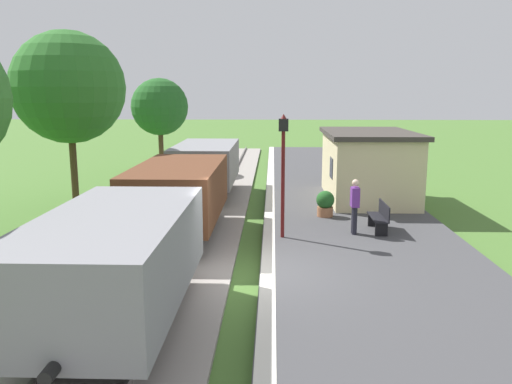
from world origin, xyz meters
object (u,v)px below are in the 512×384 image
(station_hut, at_px, (368,165))
(tree_field_left, at_px, (160,107))
(bench_down_platform, at_px, (339,169))
(potted_planter, at_px, (325,203))
(lamp_post_near, at_px, (283,153))
(freight_train, at_px, (179,196))
(bench_near_hut, at_px, (380,216))
(person_waiting, at_px, (355,204))
(tree_trackside_far, at_px, (69,88))

(station_hut, xyz_separation_m, tree_field_left, (-10.32, 8.27, 2.12))
(bench_down_platform, xyz_separation_m, tree_field_left, (-9.81, 3.15, 3.05))
(potted_planter, xyz_separation_m, lamp_post_near, (-1.56, -2.76, 2.08))
(freight_train, xyz_separation_m, bench_near_hut, (6.29, 0.31, -0.68))
(lamp_post_near, bearing_deg, potted_planter, 60.56)
(bench_near_hut, relative_size, tree_field_left, 0.28)
(person_waiting, distance_m, tree_trackside_far, 12.37)
(freight_train, xyz_separation_m, person_waiting, (5.43, -0.05, -0.21))
(freight_train, relative_size, person_waiting, 11.35)
(potted_planter, relative_size, lamp_post_near, 0.25)
(freight_train, bearing_deg, bench_near_hut, 2.78)
(station_hut, height_order, bench_down_platform, station_hut)
(person_waiting, bearing_deg, tree_trackside_far, -26.60)
(station_hut, xyz_separation_m, person_waiting, (-1.37, -5.55, -0.47))
(bench_near_hut, height_order, tree_field_left, tree_field_left)
(bench_near_hut, relative_size, person_waiting, 0.88)
(potted_planter, distance_m, lamp_post_near, 3.79)
(tree_trackside_far, height_order, tree_field_left, tree_trackside_far)
(freight_train, relative_size, lamp_post_near, 5.24)
(potted_planter, relative_size, tree_field_left, 0.17)
(freight_train, distance_m, tree_field_left, 14.41)
(bench_down_platform, bearing_deg, tree_trackside_far, -154.29)
(potted_planter, distance_m, tree_trackside_far, 11.15)
(freight_train, relative_size, potted_planter, 21.18)
(station_hut, relative_size, potted_planter, 6.33)
(potted_planter, bearing_deg, lamp_post_near, -119.44)
(freight_train, bearing_deg, person_waiting, -0.48)
(lamp_post_near, height_order, tree_trackside_far, tree_trackside_far)
(freight_train, xyz_separation_m, tree_field_left, (-3.52, 13.77, 2.38))
(potted_planter, xyz_separation_m, tree_trackside_far, (-10.01, 2.82, 4.04))
(station_hut, height_order, potted_planter, station_hut)
(freight_train, distance_m, lamp_post_near, 3.54)
(bench_near_hut, xyz_separation_m, tree_trackside_far, (-11.54, 4.76, 4.04))
(bench_down_platform, relative_size, potted_planter, 1.64)
(tree_field_left, bearing_deg, lamp_post_near, -64.78)
(person_waiting, relative_size, potted_planter, 1.87)
(freight_train, height_order, bench_near_hut, freight_train)
(potted_planter, bearing_deg, tree_field_left, 125.71)
(bench_down_platform, relative_size, lamp_post_near, 0.41)
(potted_planter, bearing_deg, bench_down_platform, 79.63)
(station_hut, bearing_deg, bench_near_hut, -95.55)
(lamp_post_near, relative_size, tree_field_left, 0.69)
(person_waiting, bearing_deg, bench_down_platform, -95.63)
(station_hut, xyz_separation_m, bench_down_platform, (-0.50, 5.13, -0.93))
(person_waiting, xyz_separation_m, potted_planter, (-0.67, 2.30, -0.46))
(person_waiting, relative_size, tree_field_left, 0.32)
(potted_planter, bearing_deg, bench_near_hut, -51.83)
(person_waiting, xyz_separation_m, tree_trackside_far, (-10.68, 5.12, 3.58))
(bench_near_hut, distance_m, lamp_post_near, 3.81)
(bench_down_platform, distance_m, tree_field_left, 10.75)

